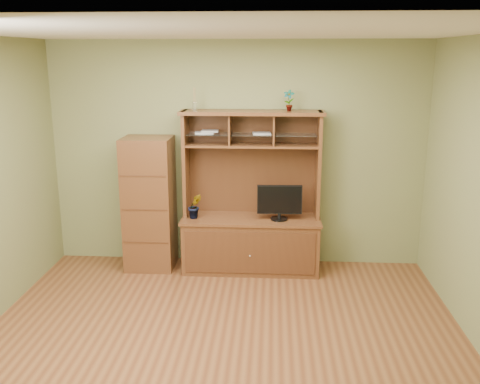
{
  "coord_description": "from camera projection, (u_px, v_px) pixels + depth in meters",
  "views": [
    {
      "loc": [
        0.43,
        -4.35,
        2.52
      ],
      "look_at": [
        0.09,
        1.2,
        1.09
      ],
      "focal_mm": 40.0,
      "sensor_mm": 36.0,
      "label": 1
    }
  ],
  "objects": [
    {
      "name": "orchid_plant",
      "position": [
        195.0,
        206.0,
        6.28
      ],
      "size": [
        0.2,
        0.18,
        0.3
      ],
      "primitive_type": "imported",
      "rotation": [
        0.0,
        0.0,
        0.35
      ],
      "color": "#355F20",
      "rests_on": "media_hutch"
    },
    {
      "name": "monitor",
      "position": [
        279.0,
        202.0,
        6.2
      ],
      "size": [
        0.52,
        0.2,
        0.41
      ],
      "rotation": [
        0.0,
        0.0,
        0.04
      ],
      "color": "black",
      "rests_on": "media_hutch"
    },
    {
      "name": "top_plant",
      "position": [
        289.0,
        100.0,
        6.06
      ],
      "size": [
        0.14,
        0.11,
        0.24
      ],
      "primitive_type": "imported",
      "rotation": [
        0.0,
        0.0,
        -0.24
      ],
      "color": "#316724",
      "rests_on": "media_hutch"
    },
    {
      "name": "media_hutch",
      "position": [
        251.0,
        227.0,
        6.39
      ],
      "size": [
        1.66,
        0.61,
        1.9
      ],
      "color": "#4C2415",
      "rests_on": "room"
    },
    {
      "name": "magazines",
      "position": [
        225.0,
        132.0,
        6.2
      ],
      "size": [
        0.9,
        0.19,
        0.04
      ],
      "color": "#AEAEB3",
      "rests_on": "media_hutch"
    },
    {
      "name": "room",
      "position": [
        221.0,
        198.0,
        4.52
      ],
      "size": [
        4.54,
        4.04,
        2.74
      ],
      "color": "#592F19",
      "rests_on": "ground"
    },
    {
      "name": "reed_diffuser",
      "position": [
        195.0,
        102.0,
        6.13
      ],
      "size": [
        0.05,
        0.05,
        0.26
      ],
      "color": "silver",
      "rests_on": "media_hutch"
    },
    {
      "name": "side_cabinet",
      "position": [
        149.0,
        204.0,
        6.39
      ],
      "size": [
        0.57,
        0.52,
        1.59
      ],
      "color": "#4C2415",
      "rests_on": "room"
    }
  ]
}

